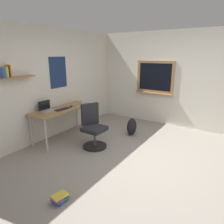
{
  "coord_description": "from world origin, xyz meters",
  "views": [
    {
      "loc": [
        -3.2,
        -1.43,
        1.99
      ],
      "look_at": [
        0.12,
        0.73,
        0.85
      ],
      "focal_mm": 32.58,
      "sensor_mm": 36.0,
      "label": 1
    }
  ],
  "objects_px": {
    "laptop": "(46,108)",
    "backpack": "(132,127)",
    "keyboard": "(62,109)",
    "desk": "(63,111)",
    "office_chair": "(93,129)",
    "coffee_mug": "(83,101)",
    "book_stack_on_floor": "(60,198)",
    "computer_mouse": "(71,106)"
  },
  "relations": [
    {
      "from": "keyboard",
      "to": "book_stack_on_floor",
      "type": "bearing_deg",
      "value": -135.87
    },
    {
      "from": "keyboard",
      "to": "computer_mouse",
      "type": "relative_size",
      "value": 3.56
    },
    {
      "from": "desk",
      "to": "laptop",
      "type": "distance_m",
      "value": 0.4
    },
    {
      "from": "desk",
      "to": "coffee_mug",
      "type": "xyz_separation_m",
      "value": [
        0.69,
        -0.02,
        0.12
      ]
    },
    {
      "from": "keyboard",
      "to": "backpack",
      "type": "distance_m",
      "value": 1.76
    },
    {
      "from": "desk",
      "to": "office_chair",
      "type": "bearing_deg",
      "value": -88.85
    },
    {
      "from": "coffee_mug",
      "to": "backpack",
      "type": "xyz_separation_m",
      "value": [
        0.37,
        -1.27,
        -0.58
      ]
    },
    {
      "from": "keyboard",
      "to": "backpack",
      "type": "relative_size",
      "value": 0.85
    },
    {
      "from": "office_chair",
      "to": "backpack",
      "type": "bearing_deg",
      "value": -21.44
    },
    {
      "from": "laptop",
      "to": "backpack",
      "type": "xyz_separation_m",
      "value": [
        1.42,
        -1.44,
        -0.58
      ]
    },
    {
      "from": "laptop",
      "to": "coffee_mug",
      "type": "xyz_separation_m",
      "value": [
        1.04,
        -0.17,
        -0.01
      ]
    },
    {
      "from": "desk",
      "to": "computer_mouse",
      "type": "bearing_deg",
      "value": -20.19
    },
    {
      "from": "laptop",
      "to": "backpack",
      "type": "height_order",
      "value": "laptop"
    },
    {
      "from": "desk",
      "to": "backpack",
      "type": "height_order",
      "value": "desk"
    },
    {
      "from": "coffee_mug",
      "to": "book_stack_on_floor",
      "type": "distance_m",
      "value": 2.9
    },
    {
      "from": "computer_mouse",
      "to": "coffee_mug",
      "type": "bearing_deg",
      "value": 5.87
    },
    {
      "from": "office_chair",
      "to": "computer_mouse",
      "type": "bearing_deg",
      "value": 77.3
    },
    {
      "from": "coffee_mug",
      "to": "computer_mouse",
      "type": "bearing_deg",
      "value": -174.13
    },
    {
      "from": "laptop",
      "to": "computer_mouse",
      "type": "xyz_separation_m",
      "value": [
        0.56,
        -0.22,
        -0.04
      ]
    },
    {
      "from": "keyboard",
      "to": "book_stack_on_floor",
      "type": "distance_m",
      "value": 2.29
    },
    {
      "from": "office_chair",
      "to": "laptop",
      "type": "relative_size",
      "value": 3.06
    },
    {
      "from": "office_chair",
      "to": "coffee_mug",
      "type": "relative_size",
      "value": 10.33
    },
    {
      "from": "desk",
      "to": "keyboard",
      "type": "xyz_separation_m",
      "value": [
        -0.08,
        -0.07,
        0.08
      ]
    },
    {
      "from": "keyboard",
      "to": "book_stack_on_floor",
      "type": "relative_size",
      "value": 1.45
    },
    {
      "from": "computer_mouse",
      "to": "book_stack_on_floor",
      "type": "xyz_separation_m",
      "value": [
        -1.84,
        -1.52,
        -0.71
      ]
    },
    {
      "from": "office_chair",
      "to": "keyboard",
      "type": "height_order",
      "value": "office_chair"
    },
    {
      "from": "desk",
      "to": "coffee_mug",
      "type": "distance_m",
      "value": 0.7
    },
    {
      "from": "desk",
      "to": "office_chair",
      "type": "relative_size",
      "value": 1.66
    },
    {
      "from": "laptop",
      "to": "desk",
      "type": "bearing_deg",
      "value": -21.99
    },
    {
      "from": "laptop",
      "to": "coffee_mug",
      "type": "bearing_deg",
      "value": -9.11
    },
    {
      "from": "backpack",
      "to": "book_stack_on_floor",
      "type": "distance_m",
      "value": 2.72
    },
    {
      "from": "laptop",
      "to": "computer_mouse",
      "type": "distance_m",
      "value": 0.6
    },
    {
      "from": "coffee_mug",
      "to": "laptop",
      "type": "bearing_deg",
      "value": 170.89
    },
    {
      "from": "keyboard",
      "to": "computer_mouse",
      "type": "xyz_separation_m",
      "value": [
        0.28,
        0.0,
        0.01
      ]
    },
    {
      "from": "desk",
      "to": "keyboard",
      "type": "height_order",
      "value": "keyboard"
    },
    {
      "from": "laptop",
      "to": "keyboard",
      "type": "xyz_separation_m",
      "value": [
        0.28,
        -0.22,
        -0.04
      ]
    },
    {
      "from": "desk",
      "to": "backpack",
      "type": "bearing_deg",
      "value": -50.7
    },
    {
      "from": "keyboard",
      "to": "coffee_mug",
      "type": "bearing_deg",
      "value": 3.73
    },
    {
      "from": "office_chair",
      "to": "keyboard",
      "type": "relative_size",
      "value": 2.57
    },
    {
      "from": "office_chair",
      "to": "coffee_mug",
      "type": "distance_m",
      "value": 1.16
    },
    {
      "from": "office_chair",
      "to": "book_stack_on_floor",
      "type": "relative_size",
      "value": 3.72
    },
    {
      "from": "desk",
      "to": "office_chair",
      "type": "height_order",
      "value": "office_chair"
    }
  ]
}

